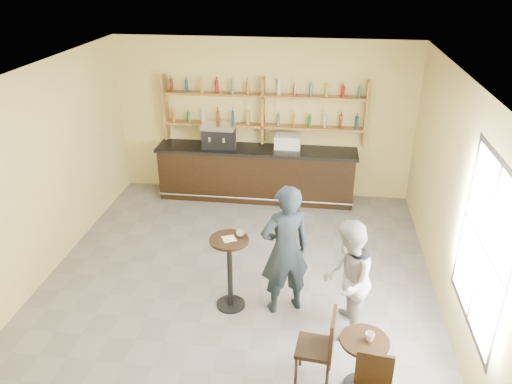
# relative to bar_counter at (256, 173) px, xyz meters

# --- Properties ---
(floor) EXTENTS (7.00, 7.00, 0.00)m
(floor) POSITION_rel_bar_counter_xyz_m (0.11, -3.15, -0.55)
(floor) COLOR slate
(floor) RESTS_ON ground
(ceiling) EXTENTS (7.00, 7.00, 0.00)m
(ceiling) POSITION_rel_bar_counter_xyz_m (0.11, -3.15, 2.65)
(ceiling) COLOR white
(ceiling) RESTS_ON wall_back
(wall_back) EXTENTS (7.00, 0.00, 7.00)m
(wall_back) POSITION_rel_bar_counter_xyz_m (0.11, 0.35, 1.05)
(wall_back) COLOR #E2D080
(wall_back) RESTS_ON floor
(wall_left) EXTENTS (0.00, 7.00, 7.00)m
(wall_left) POSITION_rel_bar_counter_xyz_m (-2.89, -3.15, 1.05)
(wall_left) COLOR #E2D080
(wall_left) RESTS_ON floor
(wall_right) EXTENTS (0.00, 7.00, 7.00)m
(wall_right) POSITION_rel_bar_counter_xyz_m (3.11, -3.15, 1.05)
(wall_right) COLOR #E2D080
(wall_right) RESTS_ON floor
(window_pane) EXTENTS (0.00, 2.00, 2.00)m
(window_pane) POSITION_rel_bar_counter_xyz_m (3.10, -4.35, 1.15)
(window_pane) COLOR white
(window_pane) RESTS_ON wall_right
(window_frame) EXTENTS (0.04, 1.70, 2.10)m
(window_frame) POSITION_rel_bar_counter_xyz_m (3.10, -4.35, 1.15)
(window_frame) COLOR black
(window_frame) RESTS_ON wall_right
(shelf_unit) EXTENTS (4.00, 0.26, 1.40)m
(shelf_unit) POSITION_rel_bar_counter_xyz_m (0.11, 0.22, 1.26)
(shelf_unit) COLOR brown
(shelf_unit) RESTS_ON wall_back
(liquor_bottles) EXTENTS (3.68, 0.10, 1.00)m
(liquor_bottles) POSITION_rel_bar_counter_xyz_m (0.11, 0.22, 1.43)
(liquor_bottles) COLOR #8C5919
(liquor_bottles) RESTS_ON shelf_unit
(bar_counter) EXTENTS (4.03, 0.79, 1.09)m
(bar_counter) POSITION_rel_bar_counter_xyz_m (0.00, 0.00, 0.00)
(bar_counter) COLOR black
(bar_counter) RESTS_ON floor
(espresso_machine) EXTENTS (0.71, 0.50, 0.48)m
(espresso_machine) POSITION_rel_bar_counter_xyz_m (-0.76, 0.00, 0.78)
(espresso_machine) COLOR black
(espresso_machine) RESTS_ON bar_counter
(pastry_case) EXTENTS (0.54, 0.44, 0.31)m
(pastry_case) POSITION_rel_bar_counter_xyz_m (0.63, 0.00, 0.70)
(pastry_case) COLOR silver
(pastry_case) RESTS_ON bar_counter
(pedestal_table) EXTENTS (0.71, 0.71, 1.12)m
(pedestal_table) POSITION_rel_bar_counter_xyz_m (0.10, -3.59, 0.01)
(pedestal_table) COLOR black
(pedestal_table) RESTS_ON floor
(napkin) EXTENTS (0.23, 0.23, 0.00)m
(napkin) POSITION_rel_bar_counter_xyz_m (0.10, -3.59, 0.57)
(napkin) COLOR white
(napkin) RESTS_ON pedestal_table
(donut) EXTENTS (0.12, 0.12, 0.04)m
(donut) POSITION_rel_bar_counter_xyz_m (0.11, -3.60, 0.59)
(donut) COLOR gold
(donut) RESTS_ON napkin
(cup_pedestal) EXTENTS (0.14, 0.14, 0.09)m
(cup_pedestal) POSITION_rel_bar_counter_xyz_m (0.24, -3.49, 0.62)
(cup_pedestal) COLOR white
(cup_pedestal) RESTS_ON pedestal_table
(man_main) EXTENTS (0.83, 0.72, 1.93)m
(man_main) POSITION_rel_bar_counter_xyz_m (0.86, -3.54, 0.42)
(man_main) COLOR black
(man_main) RESTS_ON floor
(cafe_table) EXTENTS (0.62, 0.62, 0.71)m
(cafe_table) POSITION_rel_bar_counter_xyz_m (1.87, -4.87, -0.19)
(cafe_table) COLOR black
(cafe_table) RESTS_ON floor
(cup_cafe) EXTENTS (0.14, 0.14, 0.10)m
(cup_cafe) POSITION_rel_bar_counter_xyz_m (1.92, -4.87, 0.21)
(cup_cafe) COLOR white
(cup_cafe) RESTS_ON cafe_table
(chair_west) EXTENTS (0.47, 0.47, 0.98)m
(chair_west) POSITION_rel_bar_counter_xyz_m (1.32, -4.82, -0.05)
(chair_west) COLOR black
(chair_west) RESTS_ON floor
(patron_second) EXTENTS (0.70, 0.86, 1.66)m
(patron_second) POSITION_rel_bar_counter_xyz_m (1.70, -3.93, 0.28)
(patron_second) COLOR gray
(patron_second) RESTS_ON floor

